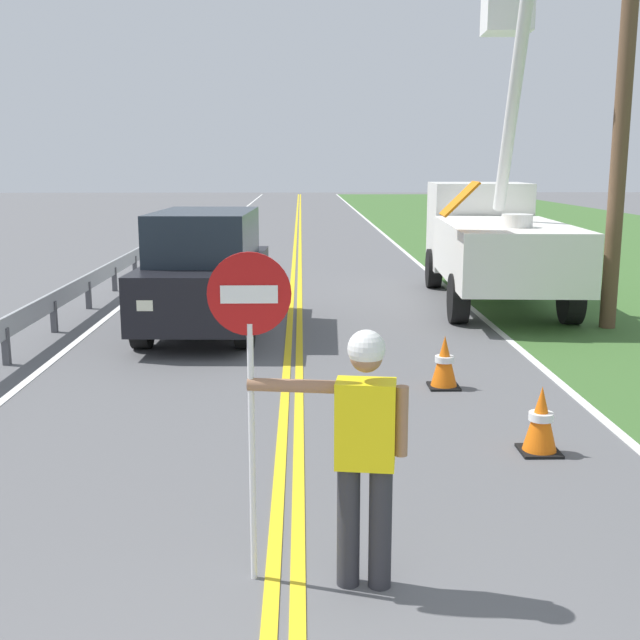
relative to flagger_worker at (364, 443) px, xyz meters
The scene contains 12 objects.
centerline_yellow_left 17.25m from the flagger_worker, 92.10° to the left, with size 0.11×110.00×0.01m, color yellow.
centerline_yellow_right 17.24m from the flagger_worker, 91.50° to the left, with size 0.11×110.00×0.01m, color yellow.
edge_line_right 17.51m from the flagger_worker, 79.92° to the left, with size 0.12×110.00×0.01m, color silver.
edge_line_left 17.73m from the flagger_worker, 103.53° to the left, with size 0.12×110.00×0.01m, color silver.
flagger_worker is the anchor object (origin of this frame).
stop_sign_paddle 1.02m from the flagger_worker, behind, with size 0.56×0.04×2.33m.
utility_bucket_truck 12.22m from the flagger_worker, 72.58° to the left, with size 3.01×6.93×6.20m.
oncoming_suv_nearest 8.93m from the flagger_worker, 103.48° to the left, with size 2.05×4.67×2.10m.
utility_pole_near 10.65m from the flagger_worker, 59.74° to the left, with size 1.80×0.28×8.42m.
traffic_cone_lead 3.31m from the flagger_worker, 51.60° to the left, with size 0.40×0.40×0.70m.
traffic_cone_mid 5.19m from the flagger_worker, 73.55° to the left, with size 0.40×0.40×0.70m.
guardrail_left_shoulder 12.91m from the flagger_worker, 111.56° to the left, with size 0.10×32.00×0.71m.
Camera 1 is at (0.12, -2.26, 2.89)m, focal length 44.29 mm.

